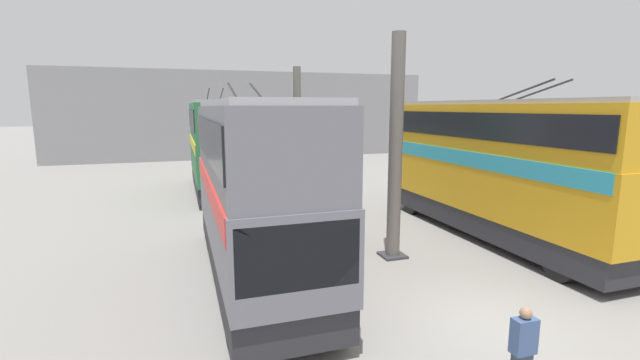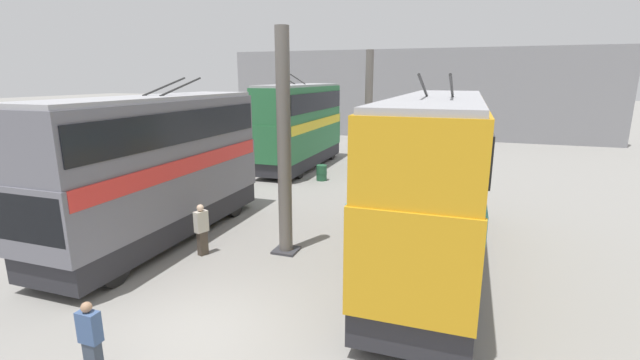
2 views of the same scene
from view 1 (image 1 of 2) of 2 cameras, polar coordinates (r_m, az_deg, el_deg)
name	(u,v)px [view 1 (image 1 of 2)]	position (r m, az deg, el deg)	size (l,w,h in m)	color
ground_plane	(491,325)	(11.00, 21.81, -17.49)	(240.00, 240.00, 0.00)	gray
depot_back_wall	(250,115)	(41.84, -9.28, 8.52)	(0.50, 36.00, 8.24)	gray
support_column_near	(396,153)	(13.86, 10.04, 3.60)	(0.79, 0.79, 7.17)	#605B56
support_column_far	(297,132)	(25.03, -3.04, 6.40)	(0.79, 0.79, 7.17)	#605B56
bus_left_near	(497,161)	(17.13, 22.58, 2.39)	(11.23, 2.54, 5.76)	black
bus_right_near	(254,181)	(12.05, -8.79, -0.07)	(9.54, 2.54, 5.68)	black
bus_right_mid	(215,141)	(25.35, -13.84, 5.07)	(9.28, 2.54, 5.87)	black
person_aisle_foreground	(523,348)	(8.63, 25.43, -19.55)	(0.25, 0.42, 1.56)	#384251
person_by_right_row	(334,248)	(12.40, 1.93, -9.08)	(0.48, 0.37, 1.71)	#473D33
oil_drum	(269,192)	(23.00, -6.87, -1.54)	(0.61, 0.61, 0.88)	#235638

